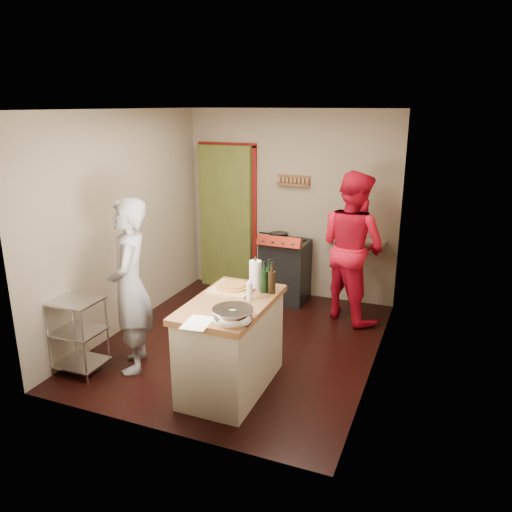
# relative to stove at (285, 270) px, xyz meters

# --- Properties ---
(floor) EXTENTS (3.50, 3.50, 0.00)m
(floor) POSITION_rel_stove_xyz_m (-0.05, -1.42, -0.45)
(floor) COLOR black
(floor) RESTS_ON ground
(back_wall) EXTENTS (3.00, 0.44, 2.60)m
(back_wall) POSITION_rel_stove_xyz_m (-0.69, 0.36, 0.68)
(back_wall) COLOR gray
(back_wall) RESTS_ON ground
(left_wall) EXTENTS (0.04, 3.50, 2.60)m
(left_wall) POSITION_rel_stove_xyz_m (-1.55, -1.42, 0.85)
(left_wall) COLOR gray
(left_wall) RESTS_ON ground
(right_wall) EXTENTS (0.04, 3.50, 2.60)m
(right_wall) POSITION_rel_stove_xyz_m (1.45, -1.42, 0.85)
(right_wall) COLOR gray
(right_wall) RESTS_ON ground
(ceiling) EXTENTS (3.00, 3.50, 0.02)m
(ceiling) POSITION_rel_stove_xyz_m (-0.05, -1.42, 2.16)
(ceiling) COLOR white
(ceiling) RESTS_ON back_wall
(stove) EXTENTS (0.60, 0.63, 1.00)m
(stove) POSITION_rel_stove_xyz_m (0.00, 0.00, 0.00)
(stove) COLOR black
(stove) RESTS_ON ground
(wire_shelving) EXTENTS (0.48, 0.40, 0.80)m
(wire_shelving) POSITION_rel_stove_xyz_m (-1.33, -2.62, -0.01)
(wire_shelving) COLOR silver
(wire_shelving) RESTS_ON ground
(island) EXTENTS (0.73, 1.31, 1.21)m
(island) POSITION_rel_stove_xyz_m (0.25, -2.32, 0.03)
(island) COLOR beige
(island) RESTS_ON ground
(person_stripe) EXTENTS (0.69, 0.78, 1.79)m
(person_stripe) POSITION_rel_stove_xyz_m (-0.86, -2.34, 0.45)
(person_stripe) COLOR #A3A3A7
(person_stripe) RESTS_ON ground
(person_red) EXTENTS (1.16, 1.10, 1.89)m
(person_red) POSITION_rel_stove_xyz_m (0.95, -0.22, 0.50)
(person_red) COLOR red
(person_red) RESTS_ON ground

